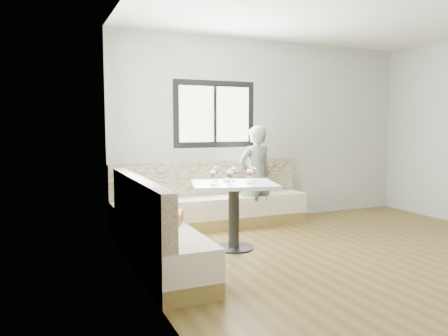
# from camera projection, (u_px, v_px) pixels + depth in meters

# --- Properties ---
(room) EXTENTS (5.01, 5.01, 2.81)m
(room) POSITION_uv_depth(u_px,v_px,m) (371.00, 132.00, 4.67)
(room) COLOR brown
(room) RESTS_ON ground
(banquette) EXTENTS (2.90, 2.80, 0.95)m
(banquette) POSITION_uv_depth(u_px,v_px,m) (191.00, 216.00, 5.59)
(banquette) COLOR olive
(banquette) RESTS_ON ground
(table) EXTENTS (1.14, 0.99, 0.80)m
(table) POSITION_uv_depth(u_px,v_px,m) (234.00, 199.00, 5.22)
(table) COLOR black
(table) RESTS_ON ground
(person) EXTENTS (0.58, 0.41, 1.48)m
(person) POSITION_uv_depth(u_px,v_px,m) (255.00, 176.00, 6.45)
(person) COLOR slate
(person) RESTS_ON ground
(olive_ramekin) EXTENTS (0.09, 0.09, 0.04)m
(olive_ramekin) POSITION_uv_depth(u_px,v_px,m) (227.00, 180.00, 5.30)
(olive_ramekin) COLOR white
(olive_ramekin) RESTS_ON table
(wine_glass_a) EXTENTS (0.08, 0.08, 0.18)m
(wine_glass_a) POSITION_uv_depth(u_px,v_px,m) (213.00, 174.00, 4.99)
(wine_glass_a) COLOR white
(wine_glass_a) RESTS_ON table
(wine_glass_b) EXTENTS (0.08, 0.08, 0.18)m
(wine_glass_b) POSITION_uv_depth(u_px,v_px,m) (230.00, 174.00, 5.00)
(wine_glass_b) COLOR white
(wine_glass_b) RESTS_ON table
(wine_glass_c) EXTENTS (0.08, 0.08, 0.18)m
(wine_glass_c) POSITION_uv_depth(u_px,v_px,m) (250.00, 173.00, 5.11)
(wine_glass_c) COLOR white
(wine_glass_c) RESTS_ON table
(wine_glass_d) EXTENTS (0.08, 0.08, 0.18)m
(wine_glass_d) POSITION_uv_depth(u_px,v_px,m) (234.00, 171.00, 5.31)
(wine_glass_d) COLOR white
(wine_glass_d) RESTS_ON table
(wine_glass_e) EXTENTS (0.08, 0.08, 0.18)m
(wine_glass_e) POSITION_uv_depth(u_px,v_px,m) (254.00, 171.00, 5.32)
(wine_glass_e) COLOR white
(wine_glass_e) RESTS_ON table
(wine_glass_f) EXTENTS (0.08, 0.08, 0.18)m
(wine_glass_f) POSITION_uv_depth(u_px,v_px,m) (215.00, 171.00, 5.35)
(wine_glass_f) COLOR white
(wine_glass_f) RESTS_ON table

